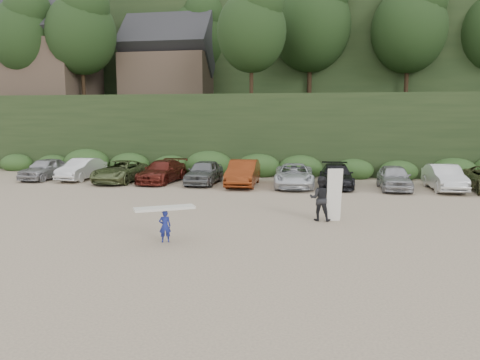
# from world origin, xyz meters

# --- Properties ---
(ground) EXTENTS (120.00, 120.00, 0.00)m
(ground) POSITION_xyz_m (0.00, 0.00, 0.00)
(ground) COLOR tan
(ground) RESTS_ON ground
(hillside_backdrop) EXTENTS (90.00, 41.50, 28.00)m
(hillside_backdrop) POSITION_xyz_m (-0.26, 35.93, 11.22)
(hillside_backdrop) COLOR black
(hillside_backdrop) RESTS_ON ground
(parked_cars) EXTENTS (39.21, 5.67, 1.62)m
(parked_cars) POSITION_xyz_m (2.68, 9.99, 0.75)
(parked_cars) COLOR #9A999D
(parked_cars) RESTS_ON ground
(child_surfer) EXTENTS (2.11, 1.58, 1.26)m
(child_surfer) POSITION_xyz_m (-2.64, -3.90, 0.86)
(child_surfer) COLOR navy
(child_surfer) RESTS_ON ground
(adult_surfer) EXTENTS (1.39, 0.78, 2.24)m
(adult_surfer) POSITION_xyz_m (2.70, 0.55, 0.97)
(adult_surfer) COLOR black
(adult_surfer) RESTS_ON ground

